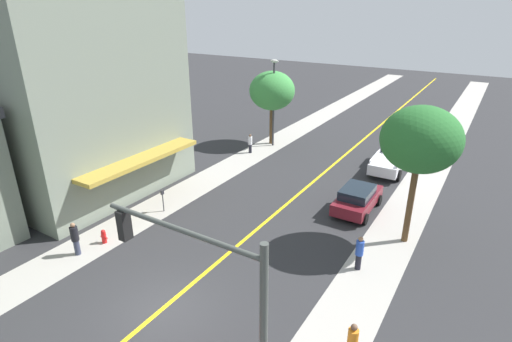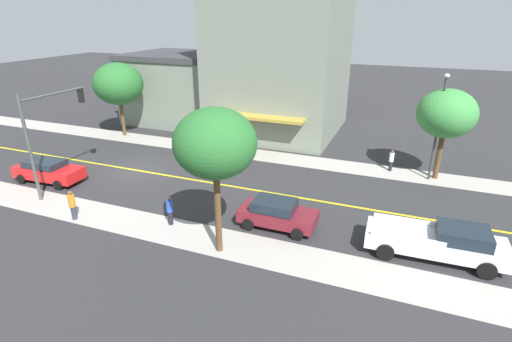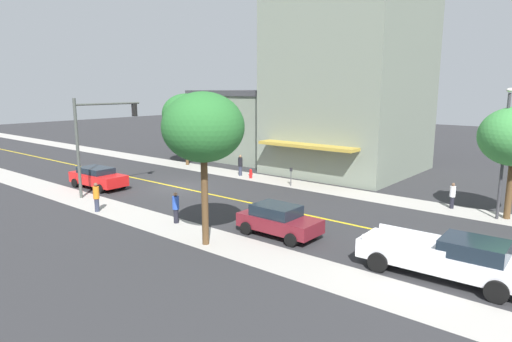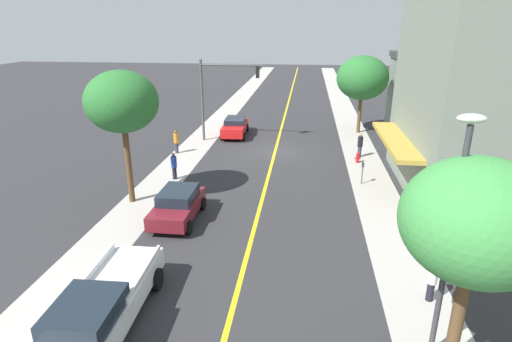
# 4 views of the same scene
# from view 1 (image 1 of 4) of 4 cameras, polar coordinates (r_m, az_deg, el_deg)

# --- Properties ---
(ground_plane) EXTENTS (140.00, 140.00, 0.00)m
(ground_plane) POSITION_cam_1_polar(r_m,az_deg,el_deg) (17.40, -13.18, -18.54)
(ground_plane) COLOR #2D2D30
(sidewalk_left) EXTENTS (2.54, 126.00, 0.01)m
(sidewalk_left) POSITION_cam_1_polar(r_m,az_deg,el_deg) (21.68, -25.66, -11.25)
(sidewalk_left) COLOR #ADA8A0
(sidewalk_left) RESTS_ON ground
(road_centerline_stripe) EXTENTS (0.20, 126.00, 0.00)m
(road_centerline_stripe) POSITION_cam_1_polar(r_m,az_deg,el_deg) (17.40, -13.18, -18.53)
(road_centerline_stripe) COLOR yellow
(road_centerline_stripe) RESTS_ON ground
(brick_apartment_block) EXTENTS (13.48, 11.19, 15.54)m
(brick_apartment_block) POSITION_cam_1_polar(r_m,az_deg,el_deg) (28.53, -26.43, 13.30)
(brick_apartment_block) COLOR gray
(brick_apartment_block) RESTS_ON ground
(street_tree_left_near) EXTENTS (3.71, 3.71, 7.05)m
(street_tree_left_near) POSITION_cam_1_polar(r_m,az_deg,el_deg) (20.19, 22.32, 4.08)
(street_tree_left_near) COLOR brown
(street_tree_left_near) RESTS_ON ground
(street_tree_left_far) EXTENTS (3.79, 3.79, 6.21)m
(street_tree_left_far) POSITION_cam_1_polar(r_m,az_deg,el_deg) (34.09, 2.29, 11.27)
(street_tree_left_far) COLOR brown
(street_tree_left_far) RESTS_ON ground
(fire_hydrant) EXTENTS (0.44, 0.24, 0.76)m
(fire_hydrant) POSITION_cam_1_polar(r_m,az_deg,el_deg) (22.06, -20.76, -8.65)
(fire_hydrant) COLOR red
(fire_hydrant) RESTS_ON ground
(parking_meter) EXTENTS (0.12, 0.18, 1.35)m
(parking_meter) POSITION_cam_1_polar(r_m,az_deg,el_deg) (23.99, -13.09, -3.67)
(parking_meter) COLOR #4C4C51
(parking_meter) RESTS_ON ground
(traffic_light_mast) EXTENTS (5.01, 0.32, 6.54)m
(traffic_light_mast) POSITION_cam_1_polar(r_m,az_deg,el_deg) (10.73, -6.13, -17.63)
(traffic_light_mast) COLOR #474C47
(traffic_light_mast) RESTS_ON ground
(street_lamp) EXTENTS (0.70, 0.36, 7.19)m
(street_lamp) POSITION_cam_1_polar(r_m,az_deg,el_deg) (33.59, 2.52, 10.76)
(street_lamp) COLOR #38383D
(street_lamp) RESTS_ON ground
(maroon_sedan_right_curb) EXTENTS (2.06, 4.11, 1.52)m
(maroon_sedan_right_curb) POSITION_cam_1_polar(r_m,az_deg,el_deg) (24.22, 14.17, -3.78)
(maroon_sedan_right_curb) COLOR maroon
(maroon_sedan_right_curb) RESTS_ON ground
(white_sedan_right_curb) EXTENTS (2.11, 4.61, 1.38)m
(white_sedan_right_curb) POSITION_cam_1_polar(r_m,az_deg,el_deg) (39.52, 22.13, 5.48)
(white_sedan_right_curb) COLOR silver
(white_sedan_right_curb) RESTS_ON ground
(white_pickup_truck) EXTENTS (2.37, 6.25, 1.74)m
(white_pickup_truck) POSITION_cam_1_polar(r_m,az_deg,el_deg) (31.34, 18.77, 2.01)
(white_pickup_truck) COLOR silver
(white_pickup_truck) RESTS_ON ground
(pedestrian_black_shirt) EXTENTS (0.37, 0.37, 1.73)m
(pedestrian_black_shirt) POSITION_cam_1_polar(r_m,az_deg,el_deg) (21.36, -24.25, -8.65)
(pedestrian_black_shirt) COLOR #33384C
(pedestrian_black_shirt) RESTS_ON ground
(pedestrian_white_shirt) EXTENTS (0.33, 0.33, 1.58)m
(pedestrian_white_shirt) POSITION_cam_1_polar(r_m,az_deg,el_deg) (32.68, -0.83, 3.98)
(pedestrian_white_shirt) COLOR black
(pedestrian_white_shirt) RESTS_ON ground
(pedestrian_blue_shirt) EXTENTS (0.36, 0.36, 1.70)m
(pedestrian_blue_shirt) POSITION_cam_1_polar(r_m,az_deg,el_deg) (19.12, 14.43, -11.10)
(pedestrian_blue_shirt) COLOR black
(pedestrian_blue_shirt) RESTS_ON ground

